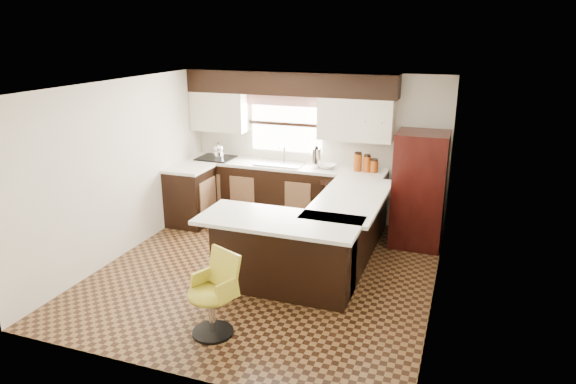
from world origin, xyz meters
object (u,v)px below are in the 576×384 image
at_px(peninsula_return, 283,255).
at_px(bar_chair, 211,296).
at_px(refrigerator, 419,190).
at_px(peninsula_long, 346,232).

xyz_separation_m(peninsula_return, bar_chair, (-0.37, -1.14, -0.01)).
height_order(refrigerator, bar_chair, refrigerator).
height_order(peninsula_return, refrigerator, refrigerator).
bearing_deg(bar_chair, peninsula_return, 96.23).
relative_size(refrigerator, bar_chair, 1.89).
height_order(peninsula_long, bar_chair, peninsula_long).
distance_m(peninsula_return, refrigerator, 2.41).
relative_size(peninsula_return, refrigerator, 0.99).
xyz_separation_m(peninsula_long, peninsula_return, (-0.53, -0.97, 0.00)).
bearing_deg(peninsula_long, bar_chair, -112.86).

